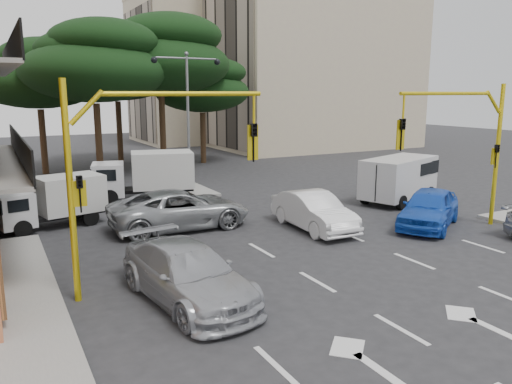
% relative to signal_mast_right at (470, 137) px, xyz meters
% --- Properties ---
extents(ground, '(120.00, 120.00, 0.00)m').
position_rel_signal_mast_right_xyz_m(ground, '(-6.80, -1.99, -3.88)').
color(ground, '#28282B').
rests_on(ground, ground).
extents(median_strip, '(1.40, 6.00, 0.15)m').
position_rel_signal_mast_right_xyz_m(median_strip, '(-6.80, 14.01, -3.81)').
color(median_strip, gray).
rests_on(median_strip, ground).
extents(apartment_beige_near, '(20.20, 12.15, 18.70)m').
position_rel_signal_mast_right_xyz_m(apartment_beige_near, '(13.15, 30.01, 5.47)').
color(apartment_beige_near, '#C2B591').
rests_on(apartment_beige_near, ground).
extents(apartment_beige_far, '(16.20, 12.15, 16.70)m').
position_rel_signal_mast_right_xyz_m(apartment_beige_far, '(6.15, 42.01, 4.47)').
color(apartment_beige_far, '#C2B591').
rests_on(apartment_beige_far, ground).
extents(pine_left_near, '(9.15, 9.15, 10.23)m').
position_rel_signal_mast_right_xyz_m(pine_left_near, '(-10.75, 19.96, 3.72)').
color(pine_left_near, '#382616').
rests_on(pine_left_near, ground).
extents(pine_center, '(9.98, 9.98, 11.16)m').
position_rel_signal_mast_right_xyz_m(pine_center, '(-5.75, 21.96, 4.41)').
color(pine_center, '#382616').
rests_on(pine_center, ground).
extents(pine_left_far, '(8.32, 8.32, 9.30)m').
position_rel_signal_mast_right_xyz_m(pine_left_far, '(-13.75, 23.96, 3.03)').
color(pine_left_far, '#382616').
rests_on(pine_left_far, ground).
extents(pine_right, '(7.49, 7.49, 8.37)m').
position_rel_signal_mast_right_xyz_m(pine_right, '(-1.75, 23.96, 2.33)').
color(pine_right, '#382616').
rests_on(pine_right, ground).
extents(pine_back, '(9.15, 9.15, 10.23)m').
position_rel_signal_mast_right_xyz_m(pine_back, '(-7.75, 26.96, 3.72)').
color(pine_back, '#382616').
rests_on(pine_back, ground).
extents(signal_mast_right, '(5.79, 0.37, 6.00)m').
position_rel_signal_mast_right_xyz_m(signal_mast_right, '(0.00, 0.00, 0.00)').
color(signal_mast_right, gold).
rests_on(signal_mast_right, ground).
extents(signal_mast_left, '(5.79, 0.37, 6.00)m').
position_rel_signal_mast_right_xyz_m(signal_mast_left, '(-13.61, 0.00, 0.00)').
color(signal_mast_left, gold).
rests_on(signal_mast_left, ground).
extents(street_lamp_center, '(4.16, 0.36, 7.77)m').
position_rel_signal_mast_right_xyz_m(street_lamp_center, '(-6.80, 14.01, 1.54)').
color(street_lamp_center, slate).
rests_on(street_lamp_center, median_strip).
extents(car_white_hatch, '(1.88, 4.78, 1.55)m').
position_rel_signal_mast_right_xyz_m(car_white_hatch, '(-5.49, 3.00, -3.11)').
color(car_white_hatch, white).
rests_on(car_white_hatch, ground).
extents(car_blue_compact, '(5.12, 4.20, 1.64)m').
position_rel_signal_mast_right_xyz_m(car_blue_compact, '(-0.93, 1.01, -3.06)').
color(car_blue_compact, blue).
rests_on(car_blue_compact, ground).
extents(car_silver_wagon, '(2.83, 5.58, 1.55)m').
position_rel_signal_mast_right_xyz_m(car_silver_wagon, '(-12.73, -1.43, -3.11)').
color(car_silver_wagon, '#AAACB2').
rests_on(car_silver_wagon, ground).
extents(car_silver_cross_a, '(5.94, 2.81, 1.64)m').
position_rel_signal_mast_right_xyz_m(car_silver_cross_a, '(-10.35, 5.79, -3.06)').
color(car_silver_cross_a, '#9A9EA2').
rests_on(car_silver_cross_a, ground).
extents(van_white, '(5.18, 3.57, 2.37)m').
position_rel_signal_mast_right_xyz_m(van_white, '(1.49, 5.34, -2.70)').
color(van_white, silver).
rests_on(van_white, ground).
extents(box_truck_a, '(4.65, 2.77, 2.14)m').
position_rel_signal_mast_right_xyz_m(box_truck_a, '(-15.06, 8.53, -2.81)').
color(box_truck_a, silver).
rests_on(box_truck_a, ground).
extents(box_truck_b, '(5.61, 3.39, 2.58)m').
position_rel_signal_mast_right_xyz_m(box_truck_b, '(-10.09, 11.99, -2.60)').
color(box_truck_b, silver).
rests_on(box_truck_b, ground).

